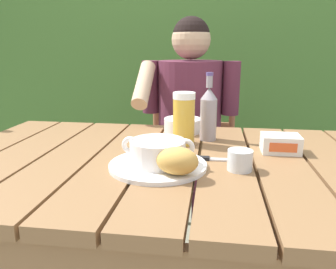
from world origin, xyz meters
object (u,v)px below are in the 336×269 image
at_px(serving_plate, 158,165).
at_px(soup_bowl, 158,151).
at_px(water_glass_small, 240,160).
at_px(diner_bowl, 183,125).
at_px(chair_near_diner, 191,156).
at_px(table_knife, 209,159).
at_px(bread_roll, 177,161).
at_px(beer_glass, 184,119).
at_px(beer_bottle, 208,113).
at_px(butter_tub, 281,144).
at_px(person_eating, 189,122).

bearing_deg(serving_plate, soup_bowl, 0.00).
relative_size(soup_bowl, water_glass_small, 2.98).
relative_size(soup_bowl, diner_bowl, 1.40).
distance_m(serving_plate, water_glass_small, 0.23).
bearing_deg(chair_near_diner, table_knife, -82.80).
distance_m(bread_roll, diner_bowl, 0.49).
xyz_separation_m(beer_glass, beer_bottle, (0.08, 0.07, 0.01)).
bearing_deg(water_glass_small, butter_tub, 52.45).
bearing_deg(table_knife, water_glass_small, -38.08).
relative_size(beer_glass, butter_tub, 1.52).
xyz_separation_m(serving_plate, beer_glass, (0.05, 0.24, 0.08)).
relative_size(soup_bowl, table_knife, 1.31).
height_order(chair_near_diner, diner_bowl, chair_near_diner).
height_order(beer_bottle, butter_tub, beer_bottle).
bearing_deg(bread_roll, diner_bowl, 93.82).
relative_size(beer_glass, diner_bowl, 1.23).
distance_m(serving_plate, diner_bowl, 0.41).
xyz_separation_m(beer_glass, diner_bowl, (-0.02, 0.17, -0.06)).
xyz_separation_m(soup_bowl, beer_glass, (0.05, 0.24, 0.04)).
distance_m(beer_glass, table_knife, 0.21).
relative_size(water_glass_small, diner_bowl, 0.47).
height_order(serving_plate, beer_bottle, beer_bottle).
bearing_deg(water_glass_small, person_eating, 104.97).
xyz_separation_m(serving_plate, water_glass_small, (0.23, 0.01, 0.02)).
bearing_deg(soup_bowl, diner_bowl, 85.75).
height_order(chair_near_diner, serving_plate, chair_near_diner).
xyz_separation_m(soup_bowl, butter_tub, (0.37, 0.19, -0.02)).
distance_m(person_eating, water_glass_small, 0.77).
distance_m(serving_plate, bread_roll, 0.11).
bearing_deg(soup_bowl, beer_glass, 78.43).
height_order(serving_plate, table_knife, serving_plate).
bearing_deg(person_eating, beer_glass, -87.55).
xyz_separation_m(person_eating, table_knife, (0.11, -0.68, 0.04)).
relative_size(serving_plate, beer_bottle, 1.13).
height_order(person_eating, beer_bottle, person_eating).
distance_m(bread_roll, beer_glass, 0.32).
bearing_deg(beer_bottle, beer_glass, -141.25).
bearing_deg(beer_glass, beer_bottle, 38.75).
height_order(bread_roll, table_knife, bread_roll).
xyz_separation_m(chair_near_diner, table_knife, (0.11, -0.87, 0.28)).
height_order(chair_near_diner, beer_glass, chair_near_diner).
height_order(chair_near_diner, person_eating, person_eating).
bearing_deg(table_knife, diner_bowl, 108.26).
bearing_deg(beer_glass, soup_bowl, -101.57).
relative_size(chair_near_diner, diner_bowl, 6.61).
xyz_separation_m(soup_bowl, water_glass_small, (0.23, 0.01, -0.02)).
height_order(person_eating, bread_roll, person_eating).
distance_m(soup_bowl, water_glass_small, 0.23).
height_order(beer_glass, water_glass_small, beer_glass).
height_order(soup_bowl, beer_bottle, beer_bottle).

